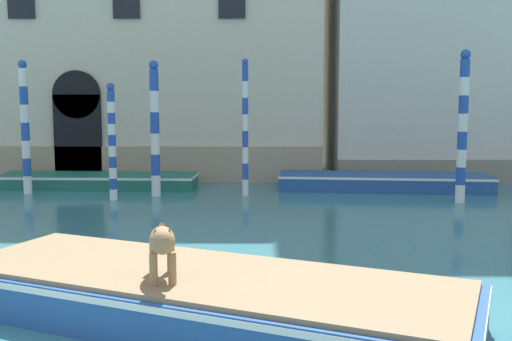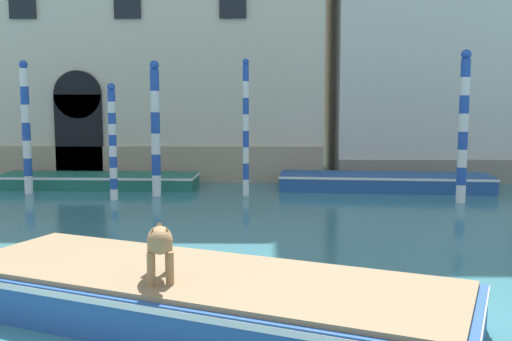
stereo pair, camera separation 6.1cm
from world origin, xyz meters
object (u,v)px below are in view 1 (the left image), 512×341
Objects in this scene: boat_foreground at (201,295)px; mooring_pole_0 at (155,128)px; mooring_pole_1 at (463,126)px; mooring_pole_4 at (25,127)px; mooring_pole_2 at (112,141)px; mooring_pole_3 at (245,127)px; dog_on_deck at (162,242)px; boat_moored_far at (383,182)px; boat_moored_near_palazzo at (98,181)px.

boat_foreground is 1.83× the size of mooring_pole_0.
boat_foreground is at bearing -125.06° from mooring_pole_1.
mooring_pole_2 is at bearing -21.39° from mooring_pole_4.
mooring_pole_1 reaches higher than boat_foreground.
mooring_pole_3 reaches higher than boat_foreground.
dog_on_deck is 0.27× the size of mooring_pole_3.
mooring_pole_4 is (-12.82, 1.50, -0.10)m from mooring_pole_1.
dog_on_deck is at bearing -119.67° from boat_foreground.
boat_moored_far is at bearing 14.41° from mooring_pole_3.
mooring_pole_2 is at bearing 177.96° from mooring_pole_1.
mooring_pole_0 is at bearing -164.52° from boat_moored_far.
mooring_pole_3 is at bearing -15.46° from boat_moored_near_palazzo.
mooring_pole_2 reaches higher than dog_on_deck.
boat_foreground is 11.31m from mooring_pole_1.
mooring_pole_2 reaches higher than boat_moored_far.
boat_foreground is 0.96m from dog_on_deck.
mooring_pole_3 is at bearing 12.25° from mooring_pole_2.
mooring_pole_1 is at bearing -7.00° from mooring_pole_0.
mooring_pole_3 is 1.01× the size of mooring_pole_4.
boat_foreground is 10.20m from mooring_pole_2.
boat_foreground is at bearing 117.21° from dog_on_deck.
mooring_pole_0 is at bearing -177.89° from mooring_pole_3.
dog_on_deck is at bearing -125.89° from mooring_pole_1.
mooring_pole_1 is at bearing -48.17° from boat_moored_far.
mooring_pole_4 is (-11.13, -0.81, 1.78)m from boat_moored_far.
boat_moored_far is at bearing 9.84° from mooring_pole_0.
mooring_pole_4 is (-6.73, 0.32, -0.01)m from mooring_pole_3.
mooring_pole_1 reaches higher than boat_moored_near_palazzo.
boat_moored_far is 1.69× the size of mooring_pole_0.
mooring_pole_4 is at bearing -170.21° from boat_moored_far.
dog_on_deck is 0.17× the size of boat_moored_near_palazzo.
mooring_pole_2 is 0.82× the size of mooring_pole_4.
mooring_pole_0 is 4.06m from mooring_pole_4.
boat_moored_near_palazzo is 9.31m from boat_moored_far.
mooring_pole_0 is 0.95× the size of mooring_pole_1.
mooring_pole_0 reaches higher than dog_on_deck.
mooring_pole_0 reaches higher than mooring_pole_2.
dog_on_deck is at bearing -94.14° from mooring_pole_3.
boat_foreground is 12.72m from boat_moored_near_palazzo.
dog_on_deck is 10.77m from mooring_pole_0.
boat_foreground is 1.81× the size of mooring_pole_4.
boat_moored_far is at bearing 126.19° from mooring_pole_1.
dog_on_deck is at bearing -72.88° from mooring_pole_2.
mooring_pole_1 is (6.86, 9.48, 1.03)m from dog_on_deck.
mooring_pole_0 is (-7.09, -1.23, 1.77)m from boat_moored_far.
mooring_pole_3 is at bearing 2.11° from mooring_pole_0.
mooring_pole_1 is at bearing -6.68° from mooring_pole_4.
mooring_pole_4 is (-4.04, 0.42, 0.02)m from mooring_pole_0.
mooring_pole_2 is 0.82× the size of mooring_pole_3.
mooring_pole_1 is 9.91m from mooring_pole_2.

